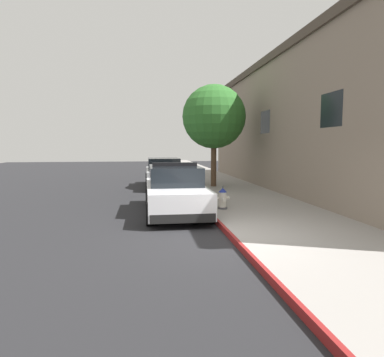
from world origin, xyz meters
The scene contains 8 objects.
ground_plane centered at (-4.10, 10.00, -0.10)m, with size 31.71×60.00×0.20m, color #232326.
sidewalk_pavement centered at (1.90, 10.00, 0.08)m, with size 3.79×60.00×0.15m, color gray.
curb_painted_edge centered at (-0.04, 10.00, 0.08)m, with size 0.08×60.00×0.15m, color maroon.
storefront_building centered at (6.82, 8.46, 3.26)m, with size 6.30×21.67×6.50m.
police_cruiser centered at (-1.08, 3.49, 0.74)m, with size 1.94×4.84×1.68m.
parked_car_silver_ahead centered at (-1.06, 10.78, 0.74)m, with size 1.94×4.84×1.56m.
fire_hydrant centered at (0.47, 3.15, 0.50)m, with size 0.44×0.40×0.76m.
street_tree centered at (1.42, 9.36, 3.67)m, with size 3.20×3.20×5.13m.
Camera 1 is at (-2.07, -7.81, 2.26)m, focal length 32.08 mm.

